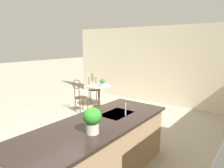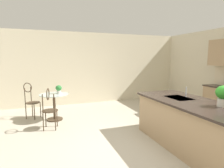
{
  "view_description": "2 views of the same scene",
  "coord_description": "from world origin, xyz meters",
  "px_view_note": "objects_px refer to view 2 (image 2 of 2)",
  "views": [
    {
      "loc": [
        2.54,
        2.86,
        2.13
      ],
      "look_at": [
        -1.18,
        0.04,
        1.2
      ],
      "focal_mm": 33.29,
      "sensor_mm": 36.0,
      "label": 1
    },
    {
      "loc": [
        2.87,
        -1.77,
        1.73
      ],
      "look_at": [
        -1.52,
        -0.17,
        1.09
      ],
      "focal_mm": 30.1,
      "sensor_mm": 36.0,
      "label": 2
    }
  ],
  "objects_px": {
    "chair_by_island": "(31,99)",
    "potted_plant_counter_near": "(224,95)",
    "bistro_table": "(54,104)",
    "potted_plant_on_table": "(59,89)",
    "chair_near_window": "(49,107)"
  },
  "relations": [
    {
      "from": "chair_near_window",
      "to": "bistro_table",
      "type": "bearing_deg",
      "value": 168.56
    },
    {
      "from": "chair_near_window",
      "to": "potted_plant_counter_near",
      "type": "distance_m",
      "value": 3.68
    },
    {
      "from": "bistro_table",
      "to": "chair_by_island",
      "type": "relative_size",
      "value": 0.77
    },
    {
      "from": "bistro_table",
      "to": "potted_plant_on_table",
      "type": "distance_m",
      "value": 0.45
    },
    {
      "from": "bistro_table",
      "to": "chair_by_island",
      "type": "xyz_separation_m",
      "value": [
        -0.4,
        -0.62,
        0.13
      ]
    },
    {
      "from": "potted_plant_counter_near",
      "to": "chair_by_island",
      "type": "bearing_deg",
      "value": -137.71
    },
    {
      "from": "potted_plant_on_table",
      "to": "potted_plant_counter_near",
      "type": "relative_size",
      "value": 0.67
    },
    {
      "from": "chair_near_window",
      "to": "chair_by_island",
      "type": "relative_size",
      "value": 1.0
    },
    {
      "from": "chair_by_island",
      "to": "potted_plant_counter_near",
      "type": "bearing_deg",
      "value": 42.29
    },
    {
      "from": "bistro_table",
      "to": "potted_plant_on_table",
      "type": "height_order",
      "value": "potted_plant_on_table"
    },
    {
      "from": "bistro_table",
      "to": "potted_plant_counter_near",
      "type": "bearing_deg",
      "value": 39.6
    },
    {
      "from": "bistro_table",
      "to": "potted_plant_on_table",
      "type": "xyz_separation_m",
      "value": [
        -0.02,
        0.14,
        0.43
      ]
    },
    {
      "from": "bistro_table",
      "to": "potted_plant_on_table",
      "type": "bearing_deg",
      "value": 99.16
    },
    {
      "from": "chair_by_island",
      "to": "potted_plant_counter_near",
      "type": "xyz_separation_m",
      "value": [
        3.53,
        3.21,
        0.55
      ]
    },
    {
      "from": "chair_by_island",
      "to": "potted_plant_on_table",
      "type": "relative_size",
      "value": 4.32
    }
  ]
}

